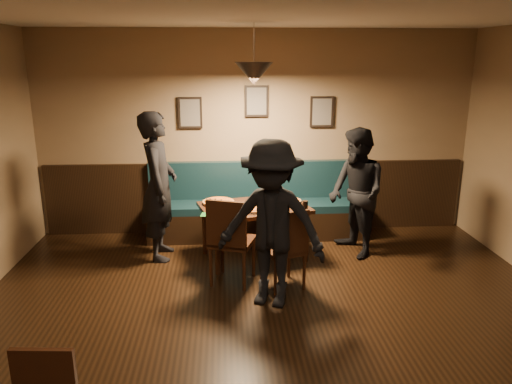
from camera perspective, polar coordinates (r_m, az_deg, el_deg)
floor at (r=4.08m, az=3.51°, el=-21.20°), size 7.00×7.00×0.00m
wall_back at (r=6.84m, az=0.04°, el=6.80°), size 6.00×0.00×6.00m
wainscot at (r=7.00m, az=0.05°, el=-0.54°), size 5.88×0.06×1.00m
booth_bench at (r=6.74m, az=0.21°, el=-1.18°), size 3.00×0.60×1.00m
picture_left at (r=6.77m, az=-7.67°, el=9.13°), size 0.32×0.04×0.42m
picture_center at (r=6.75m, az=0.06°, el=10.53°), size 0.32×0.04×0.42m
picture_right at (r=6.89m, az=7.65°, el=9.24°), size 0.32×0.04×0.42m
pendant_lamp at (r=5.71m, az=-0.24°, el=13.64°), size 0.44×0.44×0.25m
dining_table at (r=6.08m, az=-0.22°, el=-4.68°), size 1.43×1.11×0.68m
chair_near_left at (r=5.41m, az=-2.76°, el=-5.53°), size 0.56×0.56×1.00m
chair_near_right at (r=5.30m, az=3.13°, el=-6.46°), size 0.52×0.52×0.91m
diner_left at (r=6.07m, az=-11.24°, el=0.64°), size 0.44×0.67×1.82m
diner_right at (r=6.18m, az=11.61°, el=-0.13°), size 0.80×0.92×1.61m
diner_front at (r=4.81m, az=1.78°, el=-3.81°), size 1.25×0.99×1.69m
pizza_a at (r=6.07m, az=-4.40°, el=-1.16°), size 0.51×0.51×0.04m
pizza_b at (r=5.81m, az=0.11°, el=-1.93°), size 0.40×0.40×0.04m
pizza_c at (r=6.14m, az=3.77°, el=-1.01°), size 0.41×0.41×0.04m
soda_glass at (r=5.74m, az=5.73°, el=-1.69°), size 0.08×0.08×0.14m
tabasco_bottle at (r=5.95m, az=4.74°, el=-1.21°), size 0.03×0.03×0.11m
napkin_a at (r=6.18m, az=-5.31°, el=-1.08°), size 0.20×0.20×0.01m
napkin_b at (r=5.66m, az=-5.65°, el=-2.65°), size 0.17×0.17×0.01m
cutlery_set at (r=5.65m, az=0.13°, el=-2.62°), size 0.20×0.11×0.00m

